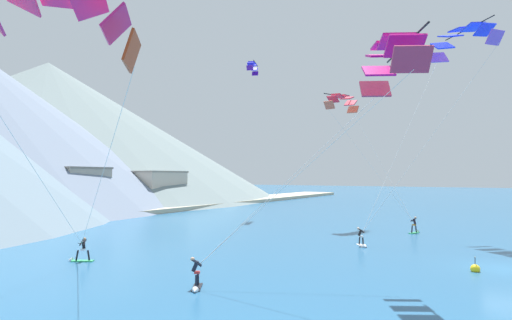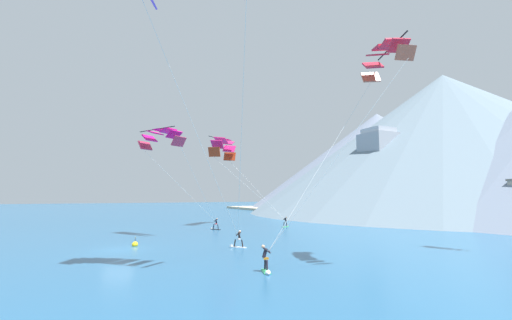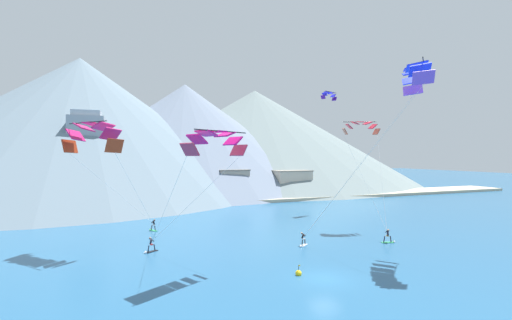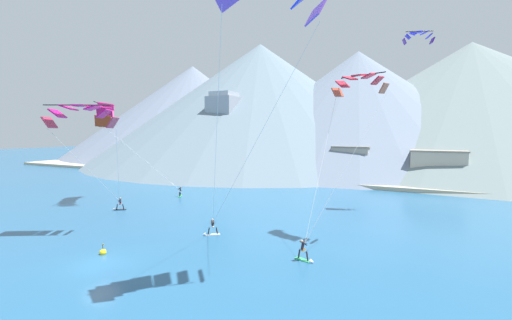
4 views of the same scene
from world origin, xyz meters
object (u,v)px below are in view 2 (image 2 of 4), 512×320
object	(u,v)px
kitesurfer_far_left	(266,264)
kitesurfer_near_trail	(215,226)
parafoil_kite_far_left	(384,57)
race_marker_buoy	(135,244)
parafoil_kite_near_trail	(162,137)
kitesurfer_mid_center	(286,224)
parafoil_kite_mid_center	(224,146)
kitesurfer_near_lead	(237,243)

from	to	relation	value
kitesurfer_far_left	kitesurfer_near_trail	bearing A→B (deg)	167.69
kitesurfer_far_left	parafoil_kite_far_left	size ratio (longest dim) A/B	0.12
kitesurfer_far_left	race_marker_buoy	size ratio (longest dim) A/B	1.74
kitesurfer_far_left	parafoil_kite_near_trail	size ratio (longest dim) A/B	0.15
kitesurfer_mid_center	parafoil_kite_mid_center	distance (m)	16.21
parafoil_kite_mid_center	kitesurfer_far_left	bearing A→B (deg)	-15.75
kitesurfer_near_trail	kitesurfer_far_left	bearing A→B (deg)	-12.31
kitesurfer_mid_center	race_marker_buoy	world-z (taller)	kitesurfer_mid_center
parafoil_kite_far_left	race_marker_buoy	world-z (taller)	parafoil_kite_far_left
kitesurfer_near_trail	kitesurfer_far_left	distance (m)	28.03
kitesurfer_mid_center	parafoil_kite_near_trail	world-z (taller)	parafoil_kite_near_trail
kitesurfer_far_left	parafoil_kite_mid_center	distance (m)	36.65
kitesurfer_near_trail	kitesurfer_mid_center	xyz separation A→B (m)	(1.06, 11.16, -0.01)
parafoil_kite_mid_center	parafoil_kite_far_left	distance (m)	35.59
kitesurfer_near_trail	parafoil_kite_mid_center	size ratio (longest dim) A/B	0.13
kitesurfer_mid_center	kitesurfer_far_left	distance (m)	31.42
kitesurfer_far_left	race_marker_buoy	xyz separation A→B (m)	(-15.53, -6.10, -0.38)
parafoil_kite_near_trail	kitesurfer_near_trail	bearing A→B (deg)	121.09
kitesurfer_mid_center	parafoil_kite_near_trail	bearing A→B (deg)	-78.10
kitesurfer_near_lead	kitesurfer_mid_center	xyz separation A→B (m)	(-15.78, 14.78, 0.02)
parafoil_kite_near_trail	parafoil_kite_mid_center	xyz separation A→B (m)	(-11.06, 12.07, 0.99)
kitesurfer_near_trail	parafoil_kite_far_left	distance (m)	33.06
parafoil_kite_far_left	race_marker_buoy	xyz separation A→B (m)	(-17.86, -14.52, -14.59)
parafoil_kite_far_left	parafoil_kite_near_trail	bearing A→B (deg)	-155.56
kitesurfer_near_lead	race_marker_buoy	xyz separation A→B (m)	(-4.98, -8.46, -0.29)
kitesurfer_near_lead	race_marker_buoy	size ratio (longest dim) A/B	1.60
parafoil_kite_far_left	race_marker_buoy	size ratio (longest dim) A/B	14.00
race_marker_buoy	kitesurfer_near_lead	bearing A→B (deg)	59.51
kitesurfer_far_left	parafoil_kite_far_left	bearing A→B (deg)	74.51
parafoil_kite_mid_center	race_marker_buoy	size ratio (longest dim) A/B	12.76
kitesurfer_far_left	parafoil_kite_far_left	distance (m)	16.68
kitesurfer_near_lead	parafoil_kite_mid_center	bearing A→B (deg)	162.82
parafoil_kite_mid_center	race_marker_buoy	world-z (taller)	parafoil_kite_mid_center
kitesurfer_far_left	kitesurfer_mid_center	bearing A→B (deg)	146.93
kitesurfer_mid_center	race_marker_buoy	distance (m)	25.63
kitesurfer_near_trail	parafoil_kite_near_trail	world-z (taller)	parafoil_kite_near_trail
parafoil_kite_far_left	race_marker_buoy	distance (m)	27.25
kitesurfer_near_trail	parafoil_kite_mid_center	bearing A→B (deg)	149.79
kitesurfer_mid_center	kitesurfer_far_left	xyz separation A→B (m)	(26.33, -17.14, 0.07)
kitesurfer_near_trail	parafoil_kite_mid_center	world-z (taller)	parafoil_kite_mid_center
parafoil_kite_far_left	kitesurfer_far_left	bearing A→B (deg)	-105.49
parafoil_kite_near_trail	parafoil_kite_mid_center	bearing A→B (deg)	132.49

